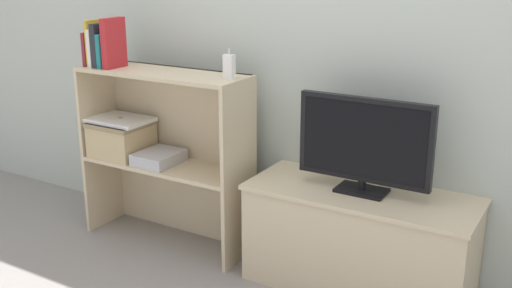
# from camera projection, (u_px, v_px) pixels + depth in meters

# --- Properties ---
(ground_plane) EXTENTS (16.00, 16.00, 0.00)m
(ground_plane) POSITION_uv_depth(u_px,v_px,m) (240.00, 278.00, 2.88)
(ground_plane) COLOR gray
(wall_back) EXTENTS (10.00, 0.05, 2.40)m
(wall_back) POSITION_uv_depth(u_px,v_px,m) (286.00, 17.00, 2.88)
(wall_back) COLOR #B2BCB2
(wall_back) RESTS_ON ground_plane
(tv_stand) EXTENTS (1.03, 0.42, 0.48)m
(tv_stand) POSITION_uv_depth(u_px,v_px,m) (359.00, 241.00, 2.72)
(tv_stand) COLOR #CCB793
(tv_stand) RESTS_ON ground_plane
(tv) EXTENTS (0.60, 0.14, 0.43)m
(tv) POSITION_uv_depth(u_px,v_px,m) (364.00, 143.00, 2.58)
(tv) COLOR black
(tv) RESTS_ON tv_stand
(bookshelf_lower_tier) EXTENTS (0.93, 0.30, 0.44)m
(bookshelf_lower_tier) POSITION_uv_depth(u_px,v_px,m) (174.00, 188.00, 3.24)
(bookshelf_lower_tier) COLOR #CCB793
(bookshelf_lower_tier) RESTS_ON ground_plane
(bookshelf_upper_tier) EXTENTS (0.93, 0.30, 0.49)m
(bookshelf_upper_tier) POSITION_uv_depth(u_px,v_px,m) (171.00, 104.00, 3.10)
(bookshelf_upper_tier) COLOR #CCB793
(bookshelf_upper_tier) RESTS_ON bookshelf_lower_tier
(book_maroon) EXTENTS (0.02, 0.12, 0.17)m
(book_maroon) POSITION_uv_depth(u_px,v_px,m) (92.00, 49.00, 3.14)
(book_maroon) COLOR maroon
(book_maroon) RESTS_ON bookshelf_upper_tier
(book_mustard) EXTENTS (0.02, 0.12, 0.24)m
(book_mustard) POSITION_uv_depth(u_px,v_px,m) (95.00, 43.00, 3.12)
(book_mustard) COLOR gold
(book_mustard) RESTS_ON bookshelf_upper_tier
(book_ivory) EXTENTS (0.02, 0.15, 0.19)m
(book_ivory) POSITION_uv_depth(u_px,v_px,m) (99.00, 47.00, 3.11)
(book_ivory) COLOR silver
(book_ivory) RESTS_ON bookshelf_upper_tier
(book_charcoal) EXTENTS (0.03, 0.15, 0.22)m
(book_charcoal) POSITION_uv_depth(u_px,v_px,m) (103.00, 45.00, 3.09)
(book_charcoal) COLOR #232328
(book_charcoal) RESTS_ON bookshelf_upper_tier
(book_teal) EXTENTS (0.03, 0.16, 0.17)m
(book_teal) POSITION_uv_depth(u_px,v_px,m) (109.00, 50.00, 3.08)
(book_teal) COLOR #1E7075
(book_teal) RESTS_ON bookshelf_upper_tier
(book_crimson) EXTENTS (0.04, 0.15, 0.25)m
(book_crimson) POSITION_uv_depth(u_px,v_px,m) (114.00, 43.00, 3.05)
(book_crimson) COLOR #B22328
(book_crimson) RESTS_ON bookshelf_upper_tier
(baby_monitor) EXTENTS (0.05, 0.04, 0.14)m
(baby_monitor) POSITION_uv_depth(u_px,v_px,m) (229.00, 67.00, 2.78)
(baby_monitor) COLOR white
(baby_monitor) RESTS_ON bookshelf_upper_tier
(storage_basket_left) EXTENTS (0.29, 0.27, 0.19)m
(storage_basket_left) POSITION_uv_depth(u_px,v_px,m) (122.00, 137.00, 3.24)
(storage_basket_left) COLOR tan
(storage_basket_left) RESTS_ON bookshelf_lower_tier
(laptop) EXTENTS (0.32, 0.24, 0.02)m
(laptop) POSITION_uv_depth(u_px,v_px,m) (120.00, 120.00, 3.21)
(laptop) COLOR white
(laptop) RESTS_ON storage_basket_left
(magazine_stack) EXTENTS (0.20, 0.24, 0.06)m
(magazine_stack) POSITION_uv_depth(u_px,v_px,m) (159.00, 158.00, 3.13)
(magazine_stack) COLOR #B2B2B7
(magazine_stack) RESTS_ON bookshelf_lower_tier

